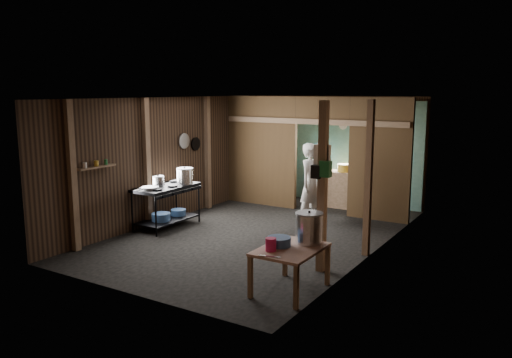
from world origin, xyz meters
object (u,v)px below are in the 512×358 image
Objects in this scene: pink_bucket at (271,245)px; yellow_tub at (344,168)px; stock_pot at (309,229)px; gas_range at (167,206)px; stove_pot_large at (185,176)px; cook at (311,184)px; prep_table at (290,270)px.

yellow_tub is at bearing 102.05° from pink_bucket.
stock_pot is 5.09m from yellow_tub.
gas_range is 8.08× the size of pink_bucket.
stove_pot_large is at bearing 154.79° from stock_pot.
pink_bucket is (-0.28, -0.59, -0.12)m from stock_pot.
stock_pot reaches higher than pink_bucket.
yellow_tub is (-1.17, 5.47, 0.23)m from pink_bucket.
stock_pot is 0.27× the size of cook.
stove_pot_large is at bearing 149.79° from prep_table.
prep_table is 0.50m from pink_bucket.
stock_pot is 3.43m from cook.
stock_pot is at bearing -25.21° from stove_pot_large.
stock_pot reaches higher than yellow_tub.
stove_pot_large is at bearing 66.29° from gas_range.
gas_range is 4.07m from prep_table.
pink_bucket is at bearing -115.03° from stock_pot.
pink_bucket is at bearing -28.51° from gas_range.
gas_range is at bearing 151.49° from pink_bucket.
stock_pot is (3.65, -1.72, -0.17)m from stove_pot_large.
gas_range is at bearing -113.71° from stove_pot_large.
yellow_tub is (-1.33, 5.22, 0.63)m from prep_table.
stove_pot_large is 1.06× the size of yellow_tub.
prep_table is 3.74m from cook.
prep_table is at bearing -108.00° from stock_pot.
gas_range is 0.85× the size of cook.
prep_table is at bearing -148.64° from cook.
pink_bucket is at bearing -152.26° from cook.
cook is (2.20, 1.39, -0.16)m from stove_pot_large.
stock_pot is at bearing 72.00° from prep_table.
pink_bucket is (-0.17, -0.25, 0.40)m from prep_table.
stove_pot_large is at bearing 145.58° from pink_bucket.
pink_bucket is 3.89m from cook.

